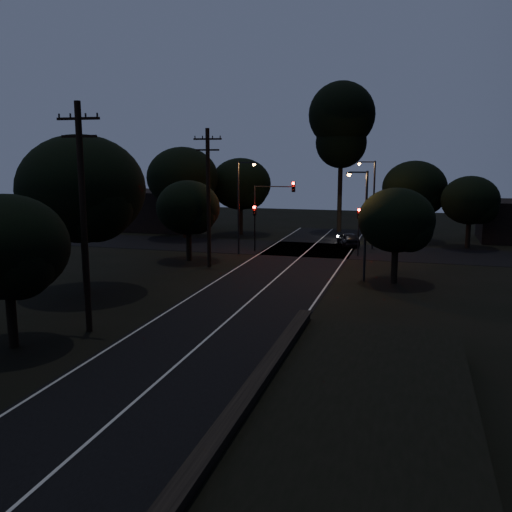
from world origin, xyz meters
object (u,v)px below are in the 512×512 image
Objects in this scene: signal_mast at (273,203)px; streetlight_b at (372,198)px; streetlight_a at (240,201)px; utility_pole_far at (208,196)px; tall_pine at (342,124)px; streetlight_c at (363,218)px; car at (348,239)px; signal_right at (359,223)px; signal_left at (255,220)px; utility_pole_mid at (83,215)px.

streetlight_b is (8.22, 4.01, 0.30)m from signal_mast.
streetlight_a is at bearing -150.52° from streetlight_b.
utility_pole_far is 1.68× the size of signal_mast.
tall_pine reaches higher than streetlight_c.
signal_mast is at bearing 19.29° from car.
signal_mast is 9.15m from streetlight_b.
utility_pole_far is at bearing -111.11° from signal_mast.
signal_mast is at bearing 39.77° from streetlight_a.
utility_pole_far is at bearing -96.59° from streetlight_a.
tall_pine is 2.19× the size of streetlight_c.
signal_right is (10.60, 7.99, -2.65)m from utility_pole_far.
signal_right is 5.69m from car.
signal_left is 0.51× the size of streetlight_b.
utility_pole_mid is 25.19m from signal_left.
tall_pine is at bearing 103.49° from signal_right.
streetlight_c reaches higher than signal_mast.
tall_pine is at bearing 111.38° from streetlight_b.
signal_left is (-5.60, -15.01, -9.00)m from tall_pine.
signal_left and signal_right have the same top height.
streetlight_b is at bearing 92.14° from streetlight_c.
car is at bearing 153.46° from streetlight_b.
utility_pole_far reaches higher than car.
streetlight_b is at bearing 80.00° from signal_right.
signal_right is 0.55× the size of streetlight_c.
tall_pine is (7.00, 40.00, 6.10)m from utility_pole_mid.
streetlight_a reaches higher than signal_left.
streetlight_a is (0.69, 6.00, -0.85)m from utility_pole_far.
utility_pole_mid reaches higher than streetlight_a.
streetlight_b is (0.71, 4.01, 1.80)m from signal_right.
utility_pole_mid is 31.84m from car.
signal_mast is 0.78× the size of streetlight_b.
signal_mast is (3.09, 24.99, -1.40)m from utility_pole_mid.
streetlight_c is (11.83, 15.00, -1.39)m from utility_pole_mid.
streetlight_b reaches higher than signal_left.
streetlight_a and streetlight_b have the same top height.
signal_mast is 1.62× the size of car.
streetlight_a is 1.07× the size of streetlight_c.
streetlight_a reaches higher than signal_right.
signal_left is 14.52m from streetlight_c.
car is (-2.11, 1.05, -3.98)m from streetlight_b.
utility_pole_mid reaches higher than streetlight_c.
utility_pole_mid reaches higher than signal_mast.
tall_pine is 18.38m from signal_left.
utility_pole_mid is 41.06m from tall_pine.
car is (7.80, 5.06, -2.18)m from signal_left.
signal_left is 2.26m from signal_mast.
streetlight_b is (10.61, 6.00, 0.00)m from streetlight_a.
streetlight_c is (0.52, -14.00, -0.29)m from streetlight_b.
signal_left is at bearing 86.79° from utility_pole_mid.
signal_right is 7.66m from signal_mast.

